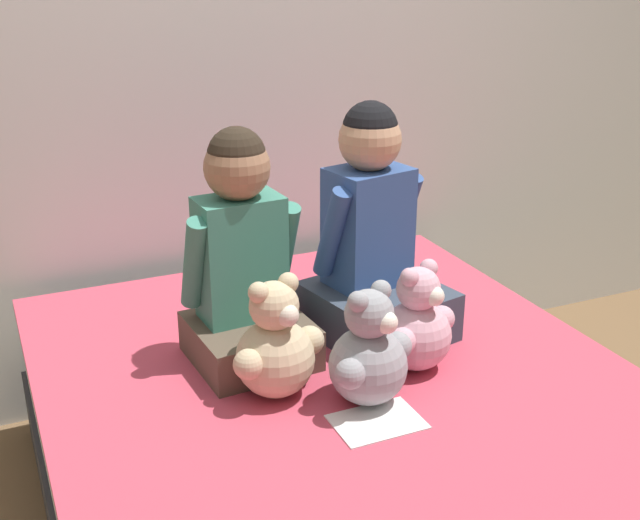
% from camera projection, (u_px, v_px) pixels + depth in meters
% --- Properties ---
extents(wall_behind_bed, '(8.00, 0.06, 2.50)m').
position_uv_depth(wall_behind_bed, '(217.00, 42.00, 2.65)').
color(wall_behind_bed, silver).
rests_on(wall_behind_bed, ground_plane).
extents(bed, '(1.51, 1.96, 0.50)m').
position_uv_depth(bed, '(357.00, 479.00, 2.10)').
color(bed, '#2D2D33').
rests_on(bed, ground_plane).
extents(child_on_left, '(0.32, 0.33, 0.63)m').
position_uv_depth(child_on_left, '(243.00, 261.00, 2.11)').
color(child_on_left, brown).
rests_on(child_on_left, bed).
extents(child_on_right, '(0.40, 0.41, 0.67)m').
position_uv_depth(child_on_right, '(373.00, 245.00, 2.26)').
color(child_on_right, '#384251').
rests_on(child_on_right, bed).
extents(teddy_bear_held_by_left_child, '(0.26, 0.20, 0.32)m').
position_uv_depth(teddy_bear_held_by_left_child, '(276.00, 347.00, 1.97)').
color(teddy_bear_held_by_left_child, '#D1B78E').
rests_on(teddy_bear_held_by_left_child, bed).
extents(teddy_bear_held_by_right_child, '(0.23, 0.19, 0.30)m').
position_uv_depth(teddy_bear_held_by_right_child, '(417.00, 325.00, 2.10)').
color(teddy_bear_held_by_right_child, '#DBA3B2').
rests_on(teddy_bear_held_by_right_child, bed).
extents(teddy_bear_between_children, '(0.24, 0.20, 0.31)m').
position_uv_depth(teddy_bear_between_children, '(369.00, 354.00, 1.94)').
color(teddy_bear_between_children, '#939399').
rests_on(teddy_bear_between_children, bed).
extents(sign_card, '(0.21, 0.15, 0.00)m').
position_uv_depth(sign_card, '(377.00, 422.00, 1.90)').
color(sign_card, white).
rests_on(sign_card, bed).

